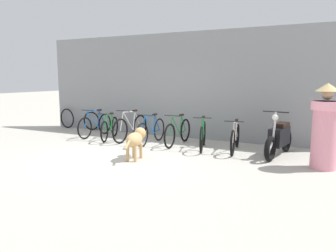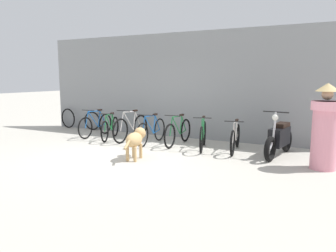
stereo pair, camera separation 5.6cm
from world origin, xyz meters
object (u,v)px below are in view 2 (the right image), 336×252
bicycle_0 (96,125)px  spare_tire_left (92,121)px  person_in_robes (325,127)px  bicycle_2 (131,128)px  bicycle_6 (235,138)px  spare_tire_right (68,118)px  bicycle_5 (203,135)px  bicycle_4 (178,132)px  bicycle_3 (151,131)px  stray_dog (136,139)px  motorcycle (279,139)px  bicycle_1 (110,128)px

bicycle_0 → spare_tire_left: size_ratio=2.55×
bicycle_0 → person_in_robes: bearing=80.4°
bicycle_2 → bicycle_6: 3.13m
spare_tire_right → bicycle_5: bearing=-11.0°
bicycle_2 → bicycle_4: bearing=94.2°
bicycle_2 → bicycle_3: size_ratio=1.01×
bicycle_2 → stray_dog: bicycle_2 is taller
bicycle_0 → motorcycle: size_ratio=0.94×
bicycle_2 → bicycle_1: bearing=-80.1°
bicycle_3 → motorcycle: (3.41, 0.08, 0.07)m
bicycle_3 → bicycle_6: bicycle_3 is taller
bicycle_5 → stray_dog: bicycle_5 is taller
bicycle_2 → spare_tire_right: bicycle_2 is taller
bicycle_4 → bicycle_6: bearing=85.8°
bicycle_3 → bicycle_4: bearing=104.3°
bicycle_2 → bicycle_6: bearing=91.2°
bicycle_1 → spare_tire_left: (-1.61, 1.10, -0.01)m
bicycle_1 → spare_tire_right: size_ratio=2.15×
spare_tire_left → stray_dog: bearing=-37.8°
spare_tire_left → spare_tire_right: (-1.12, -0.01, 0.03)m
bicycle_4 → bicycle_5: bicycle_5 is taller
bicycle_0 → motorcycle: (5.57, -0.16, 0.07)m
bicycle_1 → stray_dog: size_ratio=1.43×
bicycle_0 → bicycle_4: bearing=87.6°
bicycle_0 → bicycle_6: (4.51, -0.11, -0.02)m
bicycle_2 → person_in_robes: person_in_robes is taller
stray_dog → spare_tire_left: stray_dog is taller
bicycle_1 → bicycle_4: 2.19m
bicycle_0 → bicycle_3: size_ratio=0.98×
stray_dog → person_in_robes: 4.00m
person_in_robes → spare_tire_left: person_in_robes is taller
bicycle_2 → bicycle_4: 1.51m
bicycle_3 → spare_tire_right: 4.35m
motorcycle → bicycle_4: bearing=-83.7°
bicycle_2 → spare_tire_right: 3.55m
bicycle_0 → spare_tire_left: (-0.91, 0.92, -0.03)m
bicycle_6 → bicycle_5: bearing=-92.1°
motorcycle → spare_tire_left: 6.57m
bicycle_0 → bicycle_5: bearing=84.8°
person_in_robes → motorcycle: bearing=8.8°
bicycle_6 → motorcycle: bearing=78.8°
bicycle_0 → bicycle_5: 3.69m
bicycle_2 → bicycle_3: 0.80m
bicycle_3 → spare_tire_left: bicycle_3 is taller
bicycle_4 → bicycle_3: bearing=-74.2°
spare_tire_left → spare_tire_right: size_ratio=0.92×
bicycle_2 → spare_tire_left: bicycle_2 is taller
bicycle_2 → bicycle_0: bearing=-91.9°
stray_dog → motorcycle: bearing=-69.9°
bicycle_5 → spare_tire_left: size_ratio=2.39×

